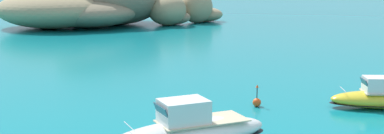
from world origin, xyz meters
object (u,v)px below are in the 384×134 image
object	(u,v)px
islet_small	(182,11)
motorboat_white	(190,131)
islet_large	(89,4)
channel_buoy	(257,102)
motorboat_yellow	(383,98)

from	to	relation	value
islet_small	motorboat_white	bearing A→B (deg)	-104.69
islet_large	channel_buoy	world-z (taller)	islet_large
channel_buoy	islet_small	bearing A→B (deg)	79.83
islet_large	channel_buoy	bearing A→B (deg)	-84.20
channel_buoy	motorboat_white	bearing A→B (deg)	-135.15
motorboat_white	motorboat_yellow	xyz separation A→B (m)	(14.06, 3.66, -0.14)
islet_large	motorboat_white	distance (m)	64.21
islet_small	motorboat_white	distance (m)	65.41
channel_buoy	islet_large	bearing A→B (deg)	95.80
islet_large	motorboat_yellow	size ratio (longest dim) A/B	4.93
islet_large	islet_small	bearing A→B (deg)	-3.13
islet_large	motorboat_yellow	xyz separation A→B (m)	(13.56, -60.48, -3.10)
motorboat_yellow	motorboat_white	bearing A→B (deg)	-165.43
islet_large	islet_small	distance (m)	16.17
islet_large	motorboat_yellow	world-z (taller)	islet_large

